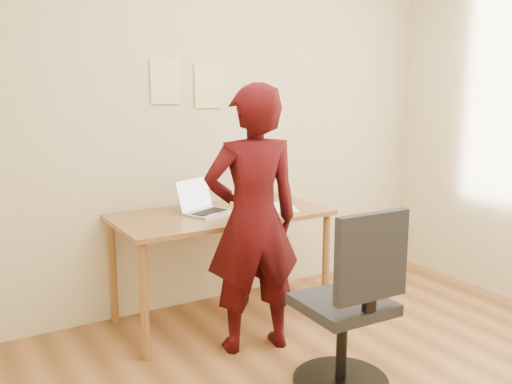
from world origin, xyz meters
TOP-DOWN VIEW (x-y plane):
  - room at (0.00, 0.00)m, footprint 3.58×3.58m
  - desk at (-0.25, 1.38)m, footprint 1.40×0.70m
  - laptop at (-0.35, 1.44)m, footprint 0.37×0.35m
  - paper_sheet at (0.17, 1.32)m, footprint 0.34×0.39m
  - phone at (-0.12, 1.17)m, footprint 0.11×0.14m
  - wall_note_left at (-0.46, 1.74)m, footprint 0.21×0.00m
  - wall_note_mid at (-0.15, 1.74)m, footprint 0.21×0.00m
  - wall_note_right at (0.23, 1.74)m, footprint 0.18×0.00m
  - office_chair at (-0.11, 0.22)m, footprint 0.51×0.51m
  - person at (-0.28, 0.91)m, footprint 0.64×0.49m

SIDE VIEW (x-z plane):
  - office_chair at x=-0.11m, z-range -0.07..0.91m
  - desk at x=-0.25m, z-range 0.28..1.02m
  - paper_sheet at x=0.17m, z-range 0.74..0.74m
  - phone at x=-0.12m, z-range 0.74..0.75m
  - laptop at x=-0.35m, z-range 0.68..0.89m
  - person at x=-0.28m, z-range 0.00..1.59m
  - room at x=0.00m, z-range -0.04..2.74m
  - wall_note_right at x=0.23m, z-range 1.33..1.57m
  - wall_note_mid at x=-0.15m, z-range 1.41..1.71m
  - wall_note_left at x=-0.46m, z-range 1.44..1.74m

